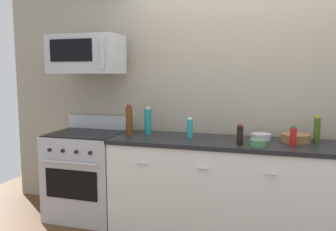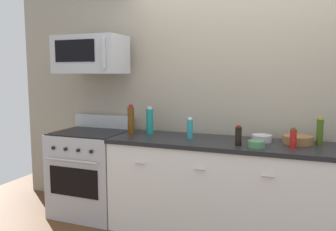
{
  "view_description": "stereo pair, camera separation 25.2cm",
  "coord_description": "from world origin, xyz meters",
  "px_view_note": "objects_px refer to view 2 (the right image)",
  "views": [
    {
      "loc": [
        0.25,
        -3.19,
        1.55
      ],
      "look_at": [
        -0.69,
        -0.05,
        1.15
      ],
      "focal_mm": 36.41,
      "sensor_mm": 36.0,
      "label": 1
    },
    {
      "loc": [
        0.49,
        -3.11,
        1.55
      ],
      "look_at": [
        -0.69,
        -0.05,
        1.15
      ],
      "focal_mm": 36.41,
      "sensor_mm": 36.0,
      "label": 2
    }
  ],
  "objects_px": {
    "range_oven": "(91,172)",
    "bottle_sparkling_teal": "(150,121)",
    "bottle_wine_amber": "(131,120)",
    "bowl_steel_prep": "(262,138)",
    "bowl_wooden_salad": "(298,139)",
    "bottle_olive_oil": "(320,132)",
    "bottle_hot_sauce_red": "(293,138)",
    "bowl_green_glaze": "(256,144)",
    "bottle_dish_soap": "(190,128)",
    "bottle_soy_sauce_dark": "(238,136)",
    "microwave": "(91,55)"
  },
  "relations": [
    {
      "from": "range_oven",
      "to": "bottle_sparkling_teal",
      "type": "distance_m",
      "value": 0.89
    },
    {
      "from": "bottle_olive_oil",
      "to": "bottle_hot_sauce_red",
      "type": "xyz_separation_m",
      "value": [
        -0.22,
        -0.21,
        -0.04
      ]
    },
    {
      "from": "bottle_wine_amber",
      "to": "bowl_green_glaze",
      "type": "height_order",
      "value": "bottle_wine_amber"
    },
    {
      "from": "bottle_hot_sauce_red",
      "to": "bowl_green_glaze",
      "type": "height_order",
      "value": "bottle_hot_sauce_red"
    },
    {
      "from": "microwave",
      "to": "bottle_wine_amber",
      "type": "relative_size",
      "value": 2.38
    },
    {
      "from": "bottle_soy_sauce_dark",
      "to": "bottle_dish_soap",
      "type": "xyz_separation_m",
      "value": [
        -0.5,
        0.17,
        0.01
      ]
    },
    {
      "from": "bottle_dish_soap",
      "to": "bowl_wooden_salad",
      "type": "relative_size",
      "value": 0.77
    },
    {
      "from": "bottle_wine_amber",
      "to": "bowl_green_glaze",
      "type": "xyz_separation_m",
      "value": [
        1.3,
        -0.21,
        -0.12
      ]
    },
    {
      "from": "bottle_olive_oil",
      "to": "bowl_steel_prep",
      "type": "xyz_separation_m",
      "value": [
        -0.49,
        -0.03,
        -0.08
      ]
    },
    {
      "from": "bottle_sparkling_teal",
      "to": "microwave",
      "type": "bearing_deg",
      "value": -173.72
    },
    {
      "from": "bottle_olive_oil",
      "to": "bottle_wine_amber",
      "type": "height_order",
      "value": "bottle_wine_amber"
    },
    {
      "from": "bottle_sparkling_teal",
      "to": "bottle_hot_sauce_red",
      "type": "bearing_deg",
      "value": -7.72
    },
    {
      "from": "bottle_olive_oil",
      "to": "bowl_steel_prep",
      "type": "bearing_deg",
      "value": -176.72
    },
    {
      "from": "bowl_green_glaze",
      "to": "bottle_wine_amber",
      "type": "bearing_deg",
      "value": 170.86
    },
    {
      "from": "bowl_steel_prep",
      "to": "microwave",
      "type": "bearing_deg",
      "value": -177.89
    },
    {
      "from": "bottle_wine_amber",
      "to": "bowl_steel_prep",
      "type": "bearing_deg",
      "value": 3.79
    },
    {
      "from": "microwave",
      "to": "bottle_hot_sauce_red",
      "type": "distance_m",
      "value": 2.21
    },
    {
      "from": "bottle_wine_amber",
      "to": "bowl_wooden_salad",
      "type": "distance_m",
      "value": 1.64
    },
    {
      "from": "microwave",
      "to": "bottle_hot_sauce_red",
      "type": "height_order",
      "value": "microwave"
    },
    {
      "from": "bowl_wooden_salad",
      "to": "bottle_wine_amber",
      "type": "bearing_deg",
      "value": -176.45
    },
    {
      "from": "bowl_steel_prep",
      "to": "bottle_olive_oil",
      "type": "bearing_deg",
      "value": 3.28
    },
    {
      "from": "bottle_hot_sauce_red",
      "to": "bottle_sparkling_teal",
      "type": "bearing_deg",
      "value": 172.28
    },
    {
      "from": "bottle_hot_sauce_red",
      "to": "bottle_dish_soap",
      "type": "relative_size",
      "value": 0.86
    },
    {
      "from": "range_oven",
      "to": "bottle_dish_soap",
      "type": "bearing_deg",
      "value": 1.31
    },
    {
      "from": "bottle_wine_amber",
      "to": "bowl_green_glaze",
      "type": "bearing_deg",
      "value": -9.14
    },
    {
      "from": "bottle_dish_soap",
      "to": "bowl_green_glaze",
      "type": "height_order",
      "value": "bottle_dish_soap"
    },
    {
      "from": "microwave",
      "to": "bottle_sparkling_teal",
      "type": "bearing_deg",
      "value": 6.28
    },
    {
      "from": "range_oven",
      "to": "bowl_wooden_salad",
      "type": "xyz_separation_m",
      "value": [
        2.12,
        0.12,
        0.49
      ]
    },
    {
      "from": "bottle_hot_sauce_red",
      "to": "microwave",
      "type": "bearing_deg",
      "value": 176.7
    },
    {
      "from": "microwave",
      "to": "bottle_soy_sauce_dark",
      "type": "distance_m",
      "value": 1.8
    },
    {
      "from": "bottle_dish_soap",
      "to": "bottle_wine_amber",
      "type": "distance_m",
      "value": 0.64
    },
    {
      "from": "bowl_steel_prep",
      "to": "bowl_green_glaze",
      "type": "height_order",
      "value": "bowl_steel_prep"
    },
    {
      "from": "bottle_dish_soap",
      "to": "bottle_soy_sauce_dark",
      "type": "bearing_deg",
      "value": -19.17
    },
    {
      "from": "bottle_soy_sauce_dark",
      "to": "bowl_green_glaze",
      "type": "xyz_separation_m",
      "value": [
        0.16,
        -0.04,
        -0.05
      ]
    },
    {
      "from": "microwave",
      "to": "bottle_dish_soap",
      "type": "xyz_separation_m",
      "value": [
        1.13,
        -0.02,
        -0.73
      ]
    },
    {
      "from": "bottle_hot_sauce_red",
      "to": "bottle_dish_soap",
      "type": "xyz_separation_m",
      "value": [
        -0.95,
        0.1,
        0.01
      ]
    },
    {
      "from": "bowl_green_glaze",
      "to": "bowl_wooden_salad",
      "type": "distance_m",
      "value": 0.45
    },
    {
      "from": "range_oven",
      "to": "bowl_wooden_salad",
      "type": "distance_m",
      "value": 2.18
    },
    {
      "from": "bowl_wooden_salad",
      "to": "range_oven",
      "type": "bearing_deg",
      "value": -176.62
    },
    {
      "from": "bottle_hot_sauce_red",
      "to": "bowl_wooden_salad",
      "type": "relative_size",
      "value": 0.66
    },
    {
      "from": "bowl_steel_prep",
      "to": "bowl_green_glaze",
      "type": "xyz_separation_m",
      "value": [
        -0.02,
        -0.3,
        -0.0
      ]
    },
    {
      "from": "bottle_olive_oil",
      "to": "bottle_wine_amber",
      "type": "distance_m",
      "value": 1.81
    },
    {
      "from": "bowl_steel_prep",
      "to": "bowl_green_glaze",
      "type": "relative_size",
      "value": 1.25
    },
    {
      "from": "microwave",
      "to": "bottle_sparkling_teal",
      "type": "distance_m",
      "value": 0.96
    },
    {
      "from": "bottle_olive_oil",
      "to": "bowl_wooden_salad",
      "type": "relative_size",
      "value": 0.94
    },
    {
      "from": "bottle_sparkling_teal",
      "to": "bowl_wooden_salad",
      "type": "distance_m",
      "value": 1.46
    },
    {
      "from": "bowl_steel_prep",
      "to": "bowl_green_glaze",
      "type": "distance_m",
      "value": 0.3
    },
    {
      "from": "range_oven",
      "to": "bottle_hot_sauce_red",
      "type": "xyz_separation_m",
      "value": [
        2.08,
        -0.08,
        0.53
      ]
    },
    {
      "from": "range_oven",
      "to": "bottle_olive_oil",
      "type": "height_order",
      "value": "bottle_olive_oil"
    },
    {
      "from": "bottle_sparkling_teal",
      "to": "bowl_green_glaze",
      "type": "bearing_deg",
      "value": -15.02
    }
  ]
}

